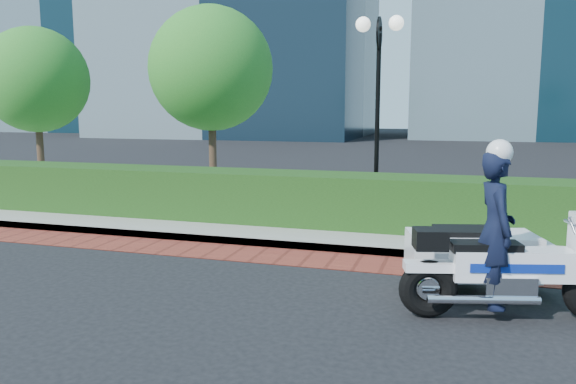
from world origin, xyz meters
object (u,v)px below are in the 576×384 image
(police_motorcycle, at_px, (492,251))
(lamppost, at_px, (378,83))
(tree_a, at_px, (36,80))
(tree_b, at_px, (211,69))

(police_motorcycle, bearing_deg, lamppost, 98.00)
(tree_a, relative_size, tree_b, 0.94)
(tree_b, bearing_deg, tree_a, 180.00)
(lamppost, bearing_deg, tree_b, 163.89)
(tree_a, distance_m, police_motorcycle, 14.02)
(lamppost, xyz_separation_m, police_motorcycle, (2.16, -5.20, -2.24))
(lamppost, distance_m, tree_b, 4.71)
(police_motorcycle, bearing_deg, tree_b, 121.14)
(lamppost, relative_size, tree_b, 0.86)
(tree_b, bearing_deg, lamppost, -16.11)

